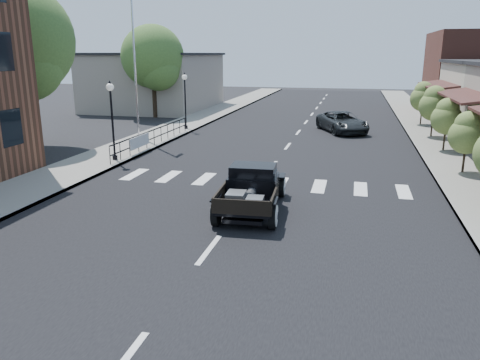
# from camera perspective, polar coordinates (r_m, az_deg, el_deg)

# --- Properties ---
(ground) EXTENTS (120.00, 120.00, 0.00)m
(ground) POSITION_cam_1_polar(r_m,az_deg,el_deg) (15.45, -0.46, -4.22)
(ground) COLOR black
(ground) RESTS_ON ground
(road) EXTENTS (14.00, 80.00, 0.02)m
(road) POSITION_cam_1_polar(r_m,az_deg,el_deg) (29.79, 6.65, 5.16)
(road) COLOR black
(road) RESTS_ON ground
(road_markings) EXTENTS (12.00, 60.00, 0.06)m
(road_markings) POSITION_cam_1_polar(r_m,az_deg,el_deg) (24.92, 5.19, 3.22)
(road_markings) COLOR silver
(road_markings) RESTS_ON ground
(sidewalk_left) EXTENTS (3.00, 80.00, 0.15)m
(sidewalk_left) POSITION_cam_1_polar(r_m,az_deg,el_deg) (31.94, -8.73, 5.88)
(sidewalk_left) COLOR gray
(sidewalk_left) RESTS_ON ground
(sidewalk_right) EXTENTS (3.00, 80.00, 0.15)m
(sidewalk_right) POSITION_cam_1_polar(r_m,az_deg,el_deg) (29.97, 23.03, 4.24)
(sidewalk_right) COLOR gray
(sidewalk_right) RESTS_ON ground
(low_building_left) EXTENTS (10.00, 12.00, 5.00)m
(low_building_left) POSITION_cam_1_polar(r_m,az_deg,el_deg) (46.12, -10.27, 11.66)
(low_building_left) COLOR gray
(low_building_left) RESTS_ON ground
(railing) EXTENTS (0.08, 10.00, 1.00)m
(railing) POSITION_cam_1_polar(r_m,az_deg,el_deg) (26.84, -10.44, 5.31)
(railing) COLOR black
(railing) RESTS_ON sidewalk_left
(banner) EXTENTS (0.04, 2.20, 0.60)m
(banner) POSITION_cam_1_polar(r_m,az_deg,el_deg) (25.06, -12.10, 4.06)
(banner) COLOR silver
(banner) RESTS_ON sidewalk_left
(lamp_post_b) EXTENTS (0.36, 0.36, 3.76)m
(lamp_post_b) POSITION_cam_1_polar(r_m,az_deg,el_deg) (23.23, -15.30, 6.97)
(lamp_post_b) COLOR black
(lamp_post_b) RESTS_ON sidewalk_left
(lamp_post_c) EXTENTS (0.36, 0.36, 3.76)m
(lamp_post_c) POSITION_cam_1_polar(r_m,az_deg,el_deg) (32.28, -6.69, 9.55)
(lamp_post_c) COLOR black
(lamp_post_c) RESTS_ON sidewalk_left
(flagpole) EXTENTS (0.12, 0.12, 11.76)m
(flagpole) POSITION_cam_1_polar(r_m,az_deg,el_deg) (29.10, -12.87, 16.58)
(flagpole) COLOR silver
(flagpole) RESTS_ON sidewalk_left
(big_tree_near) EXTENTS (6.03, 6.03, 8.85)m
(big_tree_near) POSITION_cam_1_polar(r_m,az_deg,el_deg) (28.27, -25.35, 12.32)
(big_tree_near) COLOR #3F6129
(big_tree_near) RESTS_ON ground
(big_tree_far) EXTENTS (5.06, 5.06, 7.43)m
(big_tree_far) POSITION_cam_1_polar(r_m,az_deg,el_deg) (39.57, -10.52, 12.86)
(big_tree_far) COLOR #3F6129
(big_tree_far) RESTS_ON ground
(small_tree_b) EXTENTS (1.53, 1.53, 2.55)m
(small_tree_b) POSITION_cam_1_polar(r_m,az_deg,el_deg) (22.25, 25.83, 4.05)
(small_tree_b) COLOR #586D32
(small_tree_b) RESTS_ON sidewalk_right
(small_tree_c) EXTENTS (1.60, 1.60, 2.66)m
(small_tree_c) POSITION_cam_1_polar(r_m,az_deg,el_deg) (27.00, 23.80, 6.11)
(small_tree_c) COLOR #586D32
(small_tree_c) RESTS_ON sidewalk_right
(small_tree_d) EXTENTS (1.80, 1.80, 2.99)m
(small_tree_d) POSITION_cam_1_polar(r_m,az_deg,el_deg) (31.36, 22.51, 7.65)
(small_tree_d) COLOR #586D32
(small_tree_d) RESTS_ON sidewalk_right
(small_tree_e) EXTENTS (1.77, 1.77, 2.95)m
(small_tree_e) POSITION_cam_1_polar(r_m,az_deg,el_deg) (36.56, 21.33, 8.64)
(small_tree_e) COLOR #586D32
(small_tree_e) RESTS_ON sidewalk_right
(hotrod_pickup) EXTENTS (2.41, 4.68, 1.58)m
(hotrod_pickup) POSITION_cam_1_polar(r_m,az_deg,el_deg) (15.58, 1.50, -1.02)
(hotrod_pickup) COLOR black
(hotrod_pickup) RESTS_ON ground
(second_car) EXTENTS (4.02, 5.37, 1.36)m
(second_car) POSITION_cam_1_polar(r_m,az_deg,el_deg) (32.29, 12.35, 6.89)
(second_car) COLOR black
(second_car) RESTS_ON ground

